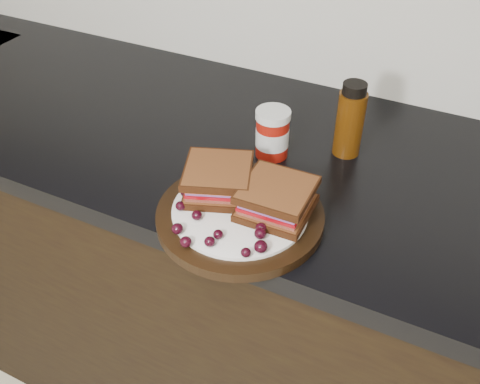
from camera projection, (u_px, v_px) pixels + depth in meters
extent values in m
cube|color=black|center=(245.00, 295.00, 1.37)|extent=(3.96, 0.58, 0.86)
cube|color=black|center=(247.00, 151.00, 1.09)|extent=(3.98, 0.60, 0.04)
cylinder|color=black|center=(240.00, 216.00, 0.89)|extent=(0.28, 0.28, 0.02)
ellipsoid|color=black|center=(180.00, 206.00, 0.88)|extent=(0.02, 0.02, 0.02)
ellipsoid|color=black|center=(197.00, 215.00, 0.86)|extent=(0.02, 0.02, 0.02)
ellipsoid|color=black|center=(177.00, 229.00, 0.83)|extent=(0.02, 0.02, 0.02)
ellipsoid|color=black|center=(186.00, 242.00, 0.81)|extent=(0.02, 0.02, 0.02)
ellipsoid|color=black|center=(210.00, 242.00, 0.81)|extent=(0.02, 0.02, 0.02)
ellipsoid|color=black|center=(218.00, 234.00, 0.82)|extent=(0.02, 0.02, 0.01)
ellipsoid|color=black|center=(246.00, 252.00, 0.79)|extent=(0.02, 0.02, 0.01)
ellipsoid|color=black|center=(261.00, 247.00, 0.80)|extent=(0.02, 0.02, 0.02)
ellipsoid|color=black|center=(260.00, 234.00, 0.82)|extent=(0.02, 0.02, 0.02)
ellipsoid|color=black|center=(261.00, 228.00, 0.83)|extent=(0.02, 0.02, 0.02)
ellipsoid|color=black|center=(290.00, 216.00, 0.86)|extent=(0.02, 0.02, 0.02)
ellipsoid|color=black|center=(276.00, 213.00, 0.86)|extent=(0.02, 0.02, 0.02)
ellipsoid|color=black|center=(283.00, 201.00, 0.89)|extent=(0.02, 0.02, 0.02)
ellipsoid|color=black|center=(227.00, 176.00, 0.94)|extent=(0.02, 0.02, 0.02)
ellipsoid|color=black|center=(212.00, 185.00, 0.92)|extent=(0.02, 0.02, 0.02)
ellipsoid|color=black|center=(213.00, 190.00, 0.91)|extent=(0.02, 0.02, 0.02)
ellipsoid|color=black|center=(186.00, 192.00, 0.90)|extent=(0.02, 0.02, 0.02)
ellipsoid|color=black|center=(231.00, 183.00, 0.92)|extent=(0.02, 0.02, 0.02)
ellipsoid|color=black|center=(206.00, 183.00, 0.92)|extent=(0.02, 0.02, 0.02)
ellipsoid|color=black|center=(202.00, 189.00, 0.91)|extent=(0.02, 0.02, 0.02)
cylinder|color=#9A150B|center=(272.00, 133.00, 1.01)|extent=(0.08, 0.08, 0.10)
cylinder|color=#442306|center=(350.00, 119.00, 1.00)|extent=(0.05, 0.05, 0.15)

